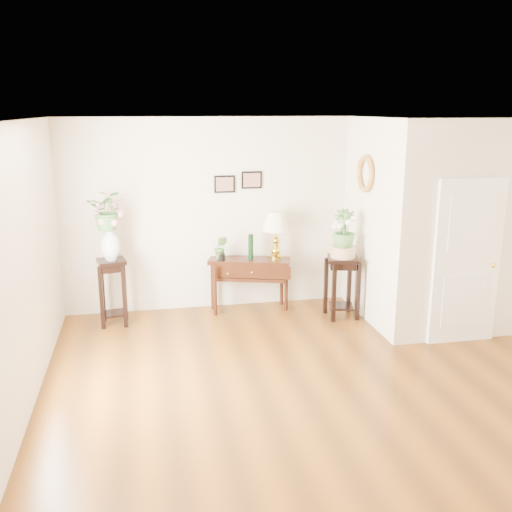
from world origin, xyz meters
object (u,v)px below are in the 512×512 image
object	(u,v)px
plant_stand_b	(342,287)
plant_stand_a	(113,292)
console_table	(249,284)
table_lamp	(276,234)

from	to	relation	value
plant_stand_b	plant_stand_a	bearing A→B (deg)	173.88
console_table	plant_stand_a	xyz separation A→B (m)	(-1.94, -0.20, 0.07)
table_lamp	plant_stand_a	bearing A→B (deg)	-175.06
plant_stand_b	table_lamp	bearing A→B (deg)	147.15
console_table	plant_stand_b	bearing A→B (deg)	-6.23
table_lamp	plant_stand_a	xyz separation A→B (m)	(-2.34, -0.20, -0.67)
table_lamp	plant_stand_b	bearing A→B (deg)	-32.85
console_table	table_lamp	size ratio (longest dim) A/B	1.69
console_table	plant_stand_b	distance (m)	1.35
console_table	table_lamp	distance (m)	0.84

